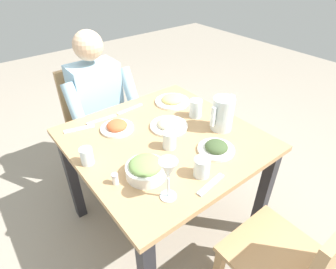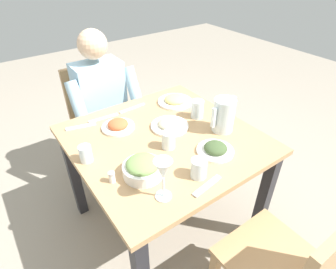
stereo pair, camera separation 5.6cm
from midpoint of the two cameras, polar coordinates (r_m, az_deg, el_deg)
The scene contains 21 objects.
ground_plane at distance 2.02m, azimuth -1.44°, elevation -17.38°, with size 8.00×8.00×0.00m, color gray.
dining_table at distance 1.58m, azimuth -1.75°, elevation -3.84°, with size 0.96×0.96×0.72m.
chair_near at distance 2.21m, azimuth -15.68°, elevation 3.46°, with size 0.40×0.40×0.86m.
chair_far at distance 1.39m, azimuth 23.67°, elevation -22.89°, with size 0.40×0.40×0.86m.
diner_near at distance 1.98m, azimuth -13.83°, elevation 4.66°, with size 0.48×0.53×1.16m.
water_pitcher at distance 1.56m, azimuth 10.12°, elevation 4.21°, with size 0.16×0.12×0.19m.
salad_bowl at distance 1.26m, azimuth -5.87°, elevation -6.95°, with size 0.18×0.18×0.09m.
plate_fries at distance 1.84m, azimuth 0.02°, elevation 7.07°, with size 0.23×0.23×0.05m.
plate_rice_curry at distance 1.60m, azimuth -11.42°, elevation 1.58°, with size 0.19×0.19×0.05m.
plate_dolmas at distance 1.42m, azimuth 8.77°, elevation -2.73°, with size 0.19×0.19×0.05m.
plate_beans at distance 1.59m, azimuth -0.83°, elevation 2.00°, with size 0.22×0.22×0.04m.
water_glass_center at distance 1.41m, azimuth -0.86°, elevation -1.16°, with size 0.07×0.07×0.09m, color silver.
water_glass_far_right at distance 1.38m, azimuth -17.49°, elevation -4.27°, with size 0.06×0.06×0.09m, color silver.
water_glass_near_right at distance 1.68m, azimuth 4.73°, elevation 5.36°, with size 0.08×0.08×0.11m, color silver.
water_glass_near_left at distance 1.26m, azimuth 5.68°, elevation -6.73°, with size 0.07×0.07×0.09m, color silver.
wine_glass at distance 1.09m, azimuth -1.45°, elevation -7.67°, with size 0.08×0.08×0.20m.
salt_shaker at distance 1.25m, azimuth -12.09°, elevation -8.91°, with size 0.03×0.03×0.05m.
fork_near at distance 1.25m, azimuth 7.48°, elevation -10.16°, with size 0.17×0.03×0.01m, color silver.
knife_near at distance 1.78m, azimuth -8.70°, elevation 5.19°, with size 0.18×0.02×0.01m, color silver.
fork_far at distance 1.66m, azimuth -18.71°, elevation 1.09°, with size 0.17×0.03×0.01m, color silver.
knife_far at distance 1.71m, azimuth -14.42°, elevation 2.96°, with size 0.18×0.02×0.01m, color silver.
Camera 1 is at (0.74, 0.98, 1.60)m, focal length 29.67 mm.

